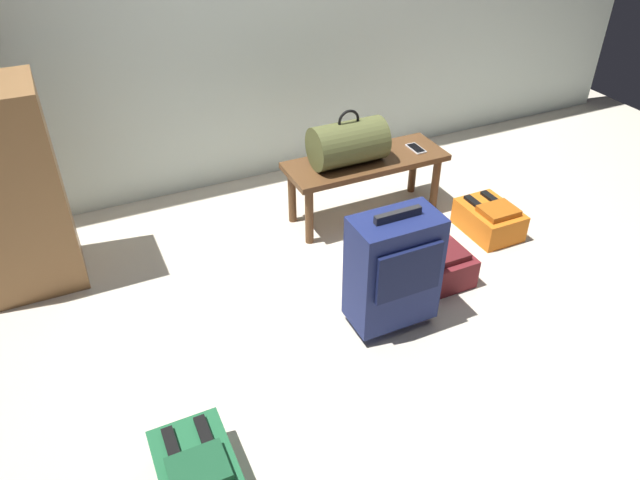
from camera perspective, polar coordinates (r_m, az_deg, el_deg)
ground_plane at (r=3.20m, az=6.12°, el=-5.50°), size 6.60×6.60×0.00m
bench at (r=3.68m, az=4.40°, el=6.91°), size 1.00×0.36×0.40m
duffel_bag_olive at (r=3.54m, az=2.71°, el=9.27°), size 0.44×0.26×0.34m
cell_phone at (r=3.81m, az=9.18°, el=8.66°), size 0.07×0.14×0.01m
suitcase_upright_navy at (r=2.85m, az=7.06°, el=-2.77°), size 0.42×0.26×0.66m
backpack_green at (r=2.43m, az=-11.71°, el=-20.84°), size 0.28×0.38×0.21m
backpack_orange at (r=3.77m, az=15.90°, el=1.96°), size 0.28×0.38×0.21m
backpack_maroon at (r=3.34m, az=11.19°, el=-2.03°), size 0.28×0.38×0.21m
side_cabinet at (r=3.39m, az=-28.10°, el=3.95°), size 0.56×0.44×1.10m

